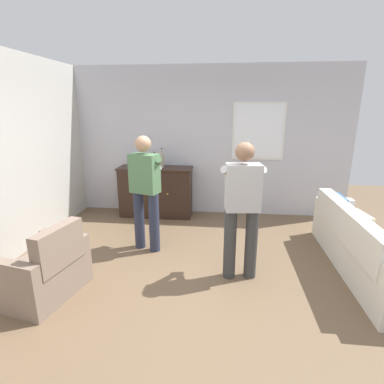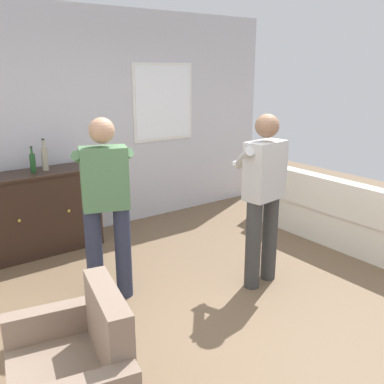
# 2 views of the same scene
# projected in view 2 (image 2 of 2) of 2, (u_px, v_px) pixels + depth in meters

# --- Properties ---
(ground) EXTENTS (10.40, 10.40, 0.00)m
(ground) POSITION_uv_depth(u_px,v_px,m) (240.00, 308.00, 3.84)
(ground) COLOR brown
(wall_back_with_window) EXTENTS (5.20, 0.15, 2.80)m
(wall_back_with_window) POSITION_uv_depth(u_px,v_px,m) (105.00, 122.00, 5.52)
(wall_back_with_window) COLOR silver
(wall_back_with_window) RESTS_ON ground
(couch) EXTENTS (0.57, 2.35, 0.83)m
(couch) POSITION_uv_depth(u_px,v_px,m) (329.00, 213.00, 5.32)
(couch) COLOR silver
(couch) RESTS_ON ground
(armchair) EXTENTS (0.80, 0.99, 0.85)m
(armchair) POSITION_uv_depth(u_px,v_px,m) (74.00, 384.00, 2.52)
(armchair) COLOR #7F6B5B
(armchair) RESTS_ON ground
(sideboard_cabinet) EXTENTS (1.40, 0.49, 0.96)m
(sideboard_cabinet) POSITION_uv_depth(u_px,v_px,m) (38.00, 213.00, 4.90)
(sideboard_cabinet) COLOR black
(sideboard_cabinet) RESTS_ON ground
(bottle_wine_green) EXTENTS (0.06, 0.06, 0.29)m
(bottle_wine_green) POSITION_uv_depth(u_px,v_px,m) (33.00, 162.00, 4.73)
(bottle_wine_green) COLOR #1E4C23
(bottle_wine_green) RESTS_ON sideboard_cabinet
(bottle_liquor_amber) EXTENTS (0.07, 0.07, 0.36)m
(bottle_liquor_amber) POSITION_uv_depth(u_px,v_px,m) (45.00, 158.00, 4.81)
(bottle_liquor_amber) COLOR gray
(bottle_liquor_amber) RESTS_ON sideboard_cabinet
(person_standing_left) EXTENTS (0.53, 0.52, 1.68)m
(person_standing_left) POSITION_uv_depth(u_px,v_px,m) (106.00, 202.00, 3.78)
(person_standing_left) COLOR #282D42
(person_standing_left) RESTS_ON ground
(person_standing_right) EXTENTS (0.55, 0.50, 1.68)m
(person_standing_right) POSITION_uv_depth(u_px,v_px,m) (263.00, 193.00, 4.05)
(person_standing_right) COLOR #383838
(person_standing_right) RESTS_ON ground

